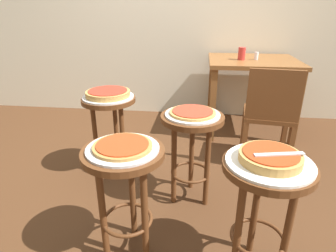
% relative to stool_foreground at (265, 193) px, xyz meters
% --- Properties ---
extents(ground_plane, '(6.00, 6.00, 0.00)m').
position_rel_stool_foreground_xyz_m(ground_plane, '(-0.63, 0.74, -0.48)').
color(ground_plane, '#4C2D19').
extents(stool_foreground, '(0.41, 0.41, 0.63)m').
position_rel_stool_foreground_xyz_m(stool_foreground, '(0.00, 0.00, 0.00)').
color(stool_foreground, '#5B3319').
rests_on(stool_foreground, ground_plane).
extents(serving_plate_foreground, '(0.38, 0.38, 0.01)m').
position_rel_stool_foreground_xyz_m(serving_plate_foreground, '(0.00, 0.00, 0.16)').
color(serving_plate_foreground, white).
rests_on(serving_plate_foreground, stool_foreground).
extents(pizza_foreground, '(0.27, 0.27, 0.05)m').
position_rel_stool_foreground_xyz_m(pizza_foreground, '(0.00, 0.00, 0.19)').
color(pizza_foreground, tan).
rests_on(pizza_foreground, serving_plate_foreground).
extents(stool_middle, '(0.41, 0.41, 0.63)m').
position_rel_stool_foreground_xyz_m(stool_middle, '(-0.68, 0.05, 0.00)').
color(stool_middle, '#5B3319').
rests_on(stool_middle, ground_plane).
extents(serving_plate_middle, '(0.36, 0.36, 0.01)m').
position_rel_stool_foreground_xyz_m(serving_plate_middle, '(-0.68, 0.05, 0.16)').
color(serving_plate_middle, silver).
rests_on(serving_plate_middle, stool_middle).
extents(pizza_middle, '(0.29, 0.29, 0.02)m').
position_rel_stool_foreground_xyz_m(pizza_middle, '(-0.68, 0.05, 0.18)').
color(pizza_middle, '#B78442').
rests_on(pizza_middle, serving_plate_middle).
extents(stool_leftside, '(0.41, 0.41, 0.63)m').
position_rel_stool_foreground_xyz_m(stool_leftside, '(-0.36, 0.57, 0.00)').
color(stool_leftside, '#5B3319').
rests_on(stool_leftside, ground_plane).
extents(serving_plate_leftside, '(0.35, 0.35, 0.01)m').
position_rel_stool_foreground_xyz_m(serving_plate_leftside, '(-0.36, 0.57, 0.16)').
color(serving_plate_leftside, silver).
rests_on(serving_plate_leftside, stool_leftside).
extents(pizza_leftside, '(0.29, 0.29, 0.02)m').
position_rel_stool_foreground_xyz_m(pizza_leftside, '(-0.36, 0.57, 0.18)').
color(pizza_leftside, tan).
rests_on(pizza_leftside, serving_plate_leftside).
extents(stool_rear, '(0.41, 0.41, 0.63)m').
position_rel_stool_foreground_xyz_m(stool_rear, '(-1.02, 0.88, 0.00)').
color(stool_rear, '#5B3319').
rests_on(stool_rear, ground_plane).
extents(serving_plate_rear, '(0.39, 0.39, 0.01)m').
position_rel_stool_foreground_xyz_m(serving_plate_rear, '(-1.02, 0.88, 0.16)').
color(serving_plate_rear, silver).
rests_on(serving_plate_rear, stool_rear).
extents(pizza_rear, '(0.33, 0.33, 0.05)m').
position_rel_stool_foreground_xyz_m(pizza_rear, '(-1.02, 0.88, 0.19)').
color(pizza_rear, tan).
rests_on(pizza_rear, serving_plate_rear).
extents(dining_table, '(0.90, 0.79, 0.78)m').
position_rel_stool_foreground_xyz_m(dining_table, '(0.20, 1.89, 0.18)').
color(dining_table, brown).
rests_on(dining_table, ground_plane).
extents(cup_near_edge, '(0.07, 0.07, 0.12)m').
position_rel_stool_foreground_xyz_m(cup_near_edge, '(0.07, 1.84, 0.36)').
color(cup_near_edge, red).
rests_on(cup_near_edge, dining_table).
extents(condiment_shaker, '(0.04, 0.04, 0.08)m').
position_rel_stool_foreground_xyz_m(condiment_shaker, '(0.22, 1.86, 0.34)').
color(condiment_shaker, white).
rests_on(condiment_shaker, dining_table).
extents(wooden_chair, '(0.45, 0.45, 0.85)m').
position_rel_stool_foreground_xyz_m(wooden_chair, '(0.25, 1.13, -0.01)').
color(wooden_chair, brown).
rests_on(wooden_chair, ground_plane).
extents(pizza_server_knife, '(0.22, 0.07, 0.01)m').
position_rel_stool_foreground_xyz_m(pizza_server_knife, '(0.03, -0.02, 0.22)').
color(pizza_server_knife, silver).
rests_on(pizza_server_knife, pizza_foreground).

